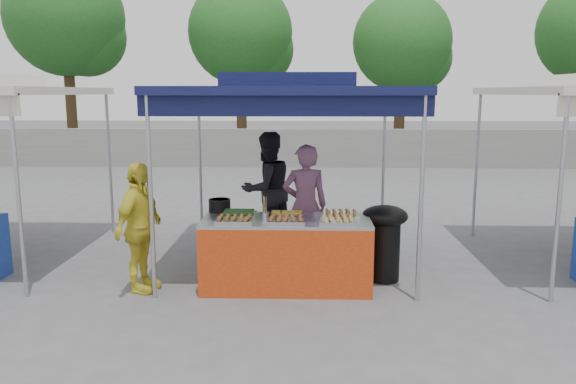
{
  "coord_description": "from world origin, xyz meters",
  "views": [
    {
      "loc": [
        0.21,
        -6.6,
        2.33
      ],
      "look_at": [
        0.0,
        0.6,
        1.05
      ],
      "focal_mm": 35.0,
      "sensor_mm": 36.0,
      "label": 1
    }
  ],
  "objects_px": {
    "helper_man": "(267,190)",
    "vendor_woman": "(305,206)",
    "cooking_pot": "(220,205)",
    "customer_person": "(139,228)",
    "wok_burner": "(384,236)",
    "vendor_table": "(286,253)"
  },
  "relations": [
    {
      "from": "wok_burner",
      "to": "helper_man",
      "type": "bearing_deg",
      "value": 155.93
    },
    {
      "from": "helper_man",
      "to": "customer_person",
      "type": "height_order",
      "value": "helper_man"
    },
    {
      "from": "cooking_pot",
      "to": "wok_burner",
      "type": "height_order",
      "value": "cooking_pot"
    },
    {
      "from": "vendor_woman",
      "to": "customer_person",
      "type": "xyz_separation_m",
      "value": [
        -1.94,
        -1.06,
        -0.06
      ]
    },
    {
      "from": "vendor_woman",
      "to": "customer_person",
      "type": "relative_size",
      "value": 1.08
    },
    {
      "from": "cooking_pot",
      "to": "customer_person",
      "type": "distance_m",
      "value": 1.04
    },
    {
      "from": "cooking_pot",
      "to": "vendor_woman",
      "type": "xyz_separation_m",
      "value": [
        1.08,
        0.5,
        -0.1
      ]
    },
    {
      "from": "customer_person",
      "to": "helper_man",
      "type": "bearing_deg",
      "value": -18.91
    },
    {
      "from": "vendor_table",
      "to": "vendor_woman",
      "type": "xyz_separation_m",
      "value": [
        0.22,
        0.89,
        0.4
      ]
    },
    {
      "from": "cooking_pot",
      "to": "vendor_woman",
      "type": "bearing_deg",
      "value": 24.89
    },
    {
      "from": "vendor_table",
      "to": "helper_man",
      "type": "xyz_separation_m",
      "value": [
        -0.35,
        1.87,
        0.45
      ]
    },
    {
      "from": "wok_burner",
      "to": "customer_person",
      "type": "height_order",
      "value": "customer_person"
    },
    {
      "from": "helper_man",
      "to": "vendor_woman",
      "type": "bearing_deg",
      "value": 84.24
    },
    {
      "from": "cooking_pot",
      "to": "helper_man",
      "type": "height_order",
      "value": "helper_man"
    },
    {
      "from": "wok_burner",
      "to": "customer_person",
      "type": "bearing_deg",
      "value": -149.9
    },
    {
      "from": "vendor_woman",
      "to": "cooking_pot",
      "type": "bearing_deg",
      "value": 17.68
    },
    {
      "from": "wok_burner",
      "to": "customer_person",
      "type": "relative_size",
      "value": 0.62
    },
    {
      "from": "wok_burner",
      "to": "vendor_woman",
      "type": "height_order",
      "value": "vendor_woman"
    },
    {
      "from": "helper_man",
      "to": "cooking_pot",
      "type": "bearing_deg",
      "value": 35.03
    },
    {
      "from": "helper_man",
      "to": "customer_person",
      "type": "bearing_deg",
      "value": 19.96
    },
    {
      "from": "customer_person",
      "to": "vendor_woman",
      "type": "bearing_deg",
      "value": -46.46
    },
    {
      "from": "cooking_pot",
      "to": "helper_man",
      "type": "bearing_deg",
      "value": 71.19
    }
  ]
}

